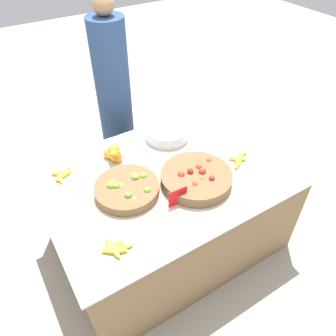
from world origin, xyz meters
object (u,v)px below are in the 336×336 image
at_px(lime_bowl, 127,188).
at_px(metal_bowl, 167,133).
at_px(price_sign, 178,197).
at_px(vendor_person, 115,105).
at_px(tomato_basket, 196,178).

bearing_deg(lime_bowl, metal_bowl, 35.33).
relative_size(metal_bowl, price_sign, 2.65).
bearing_deg(vendor_person, price_sign, -96.69).
bearing_deg(metal_bowl, price_sign, -116.31).
bearing_deg(price_sign, metal_bowl, 66.18).
bearing_deg(metal_bowl, lime_bowl, -144.67).
bearing_deg(lime_bowl, tomato_basket, -19.72).
relative_size(lime_bowl, tomato_basket, 0.88).
relative_size(lime_bowl, price_sign, 3.27).
distance_m(metal_bowl, vendor_person, 0.59).
relative_size(lime_bowl, metal_bowl, 1.23).
bearing_deg(tomato_basket, price_sign, -155.04).
xyz_separation_m(tomato_basket, metal_bowl, (0.10, 0.52, 0.00)).
bearing_deg(price_sign, tomato_basket, 27.45).
height_order(lime_bowl, price_sign, price_sign).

